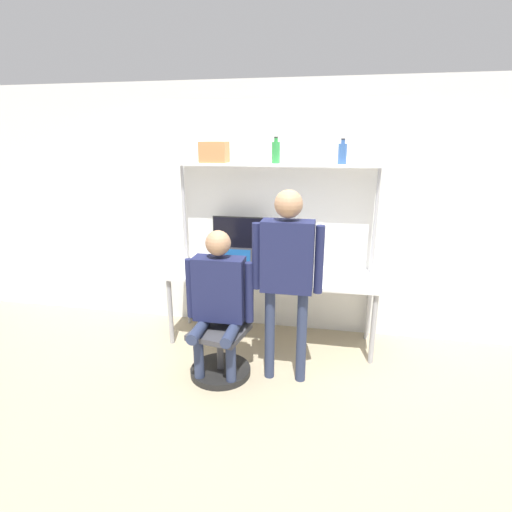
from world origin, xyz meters
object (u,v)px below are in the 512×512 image
cell_phone (262,277)px  bottle_green (276,152)px  monitor (240,238)px  person_seated (218,293)px  bottle_blue (342,153)px  laptop (236,267)px  office_chair (222,345)px  storage_box (214,152)px  person_standing (287,263)px

cell_phone → bottle_green: size_ratio=0.57×
monitor → bottle_green: (0.38, 0.00, 0.91)m
monitor → person_seated: 1.00m
bottle_blue → laptop: bearing=-164.0°
monitor → cell_phone: size_ratio=4.01×
office_chair → bottle_blue: bottle_blue is taller
bottle_blue → bottle_green: bearing=180.0°
monitor → person_seated: person_seated is taller
bottle_green → cell_phone: bearing=-101.5°
office_chair → storage_box: (-0.30, 0.93, 1.70)m
monitor → person_standing: bearing=-55.5°
cell_phone → bottle_blue: bottle_blue is taller
storage_box → office_chair: bearing=-71.8°
bottle_blue → person_standing: bearing=-114.3°
laptop → office_chair: size_ratio=0.35×
person_standing → bottle_blue: 1.33m
monitor → office_chair: 1.22m
cell_phone → person_standing: 0.74m
cell_phone → bottle_blue: (0.73, 0.35, 1.21)m
laptop → bottle_green: 1.24m
laptop → person_seated: person_seated is taller
person_standing → bottle_blue: size_ratio=7.05×
office_chair → person_seated: bearing=-100.1°
office_chair → bottle_blue: (1.00, 0.93, 1.70)m
bottle_green → storage_box: bearing=180.0°
monitor → bottle_green: bottle_green is taller
person_seated → bottle_blue: bottle_blue is taller
laptop → person_standing: (0.60, -0.62, 0.28)m
person_standing → office_chair: bearing=-179.2°
monitor → laptop: bearing=-85.2°
monitor → person_standing: 1.11m
person_seated → monitor: bearing=91.8°
office_chair → person_standing: bearing=0.8°
storage_box → laptop: bearing=-45.2°
office_chair → storage_box: 1.96m
laptop → cell_phone: (0.29, -0.06, -0.07)m
storage_box → person_standing: bearing=-45.8°
person_standing → storage_box: (-0.89, 0.92, 0.87)m
laptop → bottle_green: (0.36, 0.29, 1.15)m
bottle_blue → storage_box: (-1.31, 0.00, 0.00)m
bottle_green → bottle_blue: (0.66, -0.00, -0.01)m
laptop → bottle_blue: 1.56m
storage_box → bottle_green: bearing=0.0°
cell_phone → bottle_blue: size_ratio=0.61×
person_seated → bottle_green: size_ratio=5.21×
person_standing → bottle_green: size_ratio=6.57×
office_chair → person_seated: person_seated is taller
person_seated → person_standing: bearing=4.9°
cell_phone → bottle_green: bearing=78.5°
person_standing → storage_box: size_ratio=6.20×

